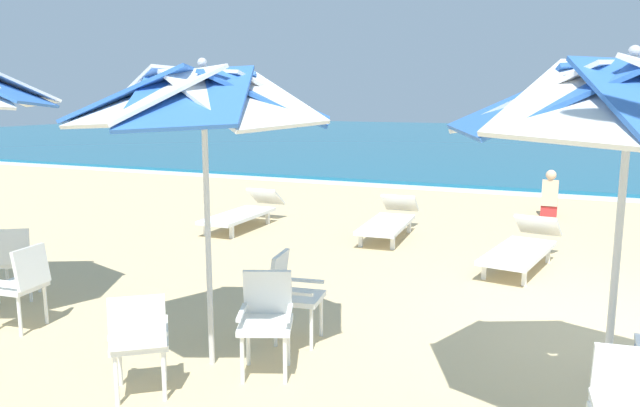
{
  "coord_description": "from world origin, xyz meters",
  "views": [
    {
      "loc": [
        -0.61,
        -6.5,
        2.34
      ],
      "look_at": [
        -3.6,
        0.5,
        1.0
      ],
      "focal_mm": 34.28,
      "sensor_mm": 36.0,
      "label": 1
    }
  ],
  "objects_px": {
    "beach_umbrella_0": "(630,102)",
    "plastic_chair_4": "(292,291)",
    "sun_lounger_3": "(244,212)",
    "beachgoer_seated": "(550,200)",
    "plastic_chair_3": "(266,316)",
    "beach_umbrella_1": "(203,100)",
    "plastic_chair_6": "(22,282)",
    "sun_lounger_2": "(389,220)",
    "plastic_chair_7": "(14,258)",
    "plastic_chair_2": "(139,337)",
    "sun_lounger_1": "(522,247)"
  },
  "relations": [
    {
      "from": "sun_lounger_2",
      "to": "sun_lounger_3",
      "type": "relative_size",
      "value": 1.02
    },
    {
      "from": "beach_umbrella_1",
      "to": "plastic_chair_4",
      "type": "xyz_separation_m",
      "value": [
        0.43,
        0.75,
        -1.81
      ]
    },
    {
      "from": "plastic_chair_7",
      "to": "sun_lounger_1",
      "type": "distance_m",
      "value": 6.48
    },
    {
      "from": "beach_umbrella_0",
      "to": "sun_lounger_3",
      "type": "xyz_separation_m",
      "value": [
        -5.78,
        5.03,
        -2.02
      ]
    },
    {
      "from": "plastic_chair_4",
      "to": "plastic_chair_6",
      "type": "distance_m",
      "value": 2.75
    },
    {
      "from": "plastic_chair_3",
      "to": "plastic_chair_4",
      "type": "distance_m",
      "value": 0.69
    },
    {
      "from": "beach_umbrella_0",
      "to": "beach_umbrella_1",
      "type": "height_order",
      "value": "beach_umbrella_0"
    },
    {
      "from": "plastic_chair_3",
      "to": "beachgoer_seated",
      "type": "xyz_separation_m",
      "value": [
        1.88,
        8.46,
        -0.2
      ]
    },
    {
      "from": "beachgoer_seated",
      "to": "sun_lounger_2",
      "type": "bearing_deg",
      "value": -127.3
    },
    {
      "from": "sun_lounger_2",
      "to": "sun_lounger_3",
      "type": "height_order",
      "value": "same"
    },
    {
      "from": "plastic_chair_2",
      "to": "sun_lounger_2",
      "type": "distance_m",
      "value": 6.14
    },
    {
      "from": "plastic_chair_2",
      "to": "beach_umbrella_0",
      "type": "bearing_deg",
      "value": 13.5
    },
    {
      "from": "plastic_chair_2",
      "to": "plastic_chair_6",
      "type": "bearing_deg",
      "value": 161.26
    },
    {
      "from": "beach_umbrella_1",
      "to": "plastic_chair_6",
      "type": "bearing_deg",
      "value": -178.89
    },
    {
      "from": "sun_lounger_1",
      "to": "beachgoer_seated",
      "type": "relative_size",
      "value": 2.4
    },
    {
      "from": "beach_umbrella_0",
      "to": "plastic_chair_4",
      "type": "bearing_deg",
      "value": 165.84
    },
    {
      "from": "plastic_chair_3",
      "to": "beachgoer_seated",
      "type": "height_order",
      "value": "beachgoer_seated"
    },
    {
      "from": "sun_lounger_1",
      "to": "beachgoer_seated",
      "type": "height_order",
      "value": "beachgoer_seated"
    },
    {
      "from": "plastic_chair_2",
      "to": "sun_lounger_1",
      "type": "xyz_separation_m",
      "value": [
        2.41,
        5.07,
        -0.22
      ]
    },
    {
      "from": "beach_umbrella_1",
      "to": "plastic_chair_2",
      "type": "xyz_separation_m",
      "value": [
        -0.17,
        -0.73,
        -1.81
      ]
    },
    {
      "from": "beach_umbrella_1",
      "to": "plastic_chair_6",
      "type": "relative_size",
      "value": 3.06
    },
    {
      "from": "beach_umbrella_0",
      "to": "plastic_chair_7",
      "type": "xyz_separation_m",
      "value": [
        -6.2,
        0.52,
        -1.81
      ]
    },
    {
      "from": "beach_umbrella_0",
      "to": "sun_lounger_1",
      "type": "relative_size",
      "value": 1.2
    },
    {
      "from": "sun_lounger_3",
      "to": "beachgoer_seated",
      "type": "height_order",
      "value": "beachgoer_seated"
    },
    {
      "from": "beach_umbrella_1",
      "to": "sun_lounger_3",
      "type": "bearing_deg",
      "value": 117.26
    },
    {
      "from": "sun_lounger_2",
      "to": "beachgoer_seated",
      "type": "distance_m",
      "value": 3.94
    },
    {
      "from": "plastic_chair_6",
      "to": "plastic_chair_7",
      "type": "height_order",
      "value": "same"
    },
    {
      "from": "plastic_chair_7",
      "to": "beachgoer_seated",
      "type": "distance_m",
      "value": 9.63
    },
    {
      "from": "sun_lounger_2",
      "to": "sun_lounger_1",
      "type": "bearing_deg",
      "value": -25.49
    },
    {
      "from": "plastic_chair_2",
      "to": "plastic_chair_3",
      "type": "bearing_deg",
      "value": 49.4
    },
    {
      "from": "plastic_chair_3",
      "to": "sun_lounger_1",
      "type": "bearing_deg",
      "value": 67.98
    },
    {
      "from": "plastic_chair_4",
      "to": "sun_lounger_2",
      "type": "xyz_separation_m",
      "value": [
        -0.42,
        4.64,
        -0.22
      ]
    },
    {
      "from": "beachgoer_seated",
      "to": "plastic_chair_6",
      "type": "bearing_deg",
      "value": -118.21
    },
    {
      "from": "plastic_chair_4",
      "to": "plastic_chair_7",
      "type": "bearing_deg",
      "value": -177.27
    },
    {
      "from": "sun_lounger_1",
      "to": "plastic_chair_4",
      "type": "bearing_deg",
      "value": -116.84
    },
    {
      "from": "beach_umbrella_1",
      "to": "sun_lounger_2",
      "type": "xyz_separation_m",
      "value": [
        0.01,
        5.4,
        -2.03
      ]
    },
    {
      "from": "plastic_chair_4",
      "to": "plastic_chair_7",
      "type": "distance_m",
      "value": 3.48
    },
    {
      "from": "plastic_chair_3",
      "to": "beachgoer_seated",
      "type": "distance_m",
      "value": 8.67
    },
    {
      "from": "plastic_chair_3",
      "to": "sun_lounger_3",
      "type": "bearing_deg",
      "value": 122.0
    },
    {
      "from": "plastic_chair_3",
      "to": "sun_lounger_1",
      "type": "distance_m",
      "value": 4.6
    },
    {
      "from": "plastic_chair_4",
      "to": "sun_lounger_1",
      "type": "xyz_separation_m",
      "value": [
        1.81,
        3.58,
        -0.22
      ]
    },
    {
      "from": "beachgoer_seated",
      "to": "plastic_chair_4",
      "type": "bearing_deg",
      "value": -104.2
    },
    {
      "from": "plastic_chair_2",
      "to": "beachgoer_seated",
      "type": "relative_size",
      "value": 0.94
    },
    {
      "from": "plastic_chair_6",
      "to": "plastic_chair_2",
      "type": "bearing_deg",
      "value": -18.74
    },
    {
      "from": "sun_lounger_2",
      "to": "sun_lounger_3",
      "type": "distance_m",
      "value": 2.65
    },
    {
      "from": "plastic_chair_3",
      "to": "plastic_chair_6",
      "type": "bearing_deg",
      "value": -177.6
    },
    {
      "from": "plastic_chair_6",
      "to": "sun_lounger_2",
      "type": "height_order",
      "value": "plastic_chair_6"
    },
    {
      "from": "plastic_chair_7",
      "to": "sun_lounger_2",
      "type": "height_order",
      "value": "plastic_chair_7"
    },
    {
      "from": "plastic_chair_2",
      "to": "plastic_chair_4",
      "type": "distance_m",
      "value": 1.6
    },
    {
      "from": "plastic_chair_6",
      "to": "beachgoer_seated",
      "type": "height_order",
      "value": "beachgoer_seated"
    }
  ]
}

